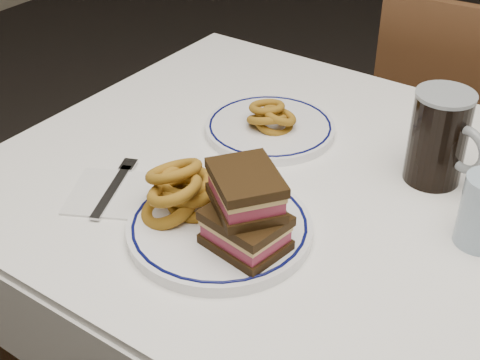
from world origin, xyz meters
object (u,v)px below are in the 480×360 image
Objects in this scene: reuben_sandwich at (246,210)px; beer_mug at (440,137)px; far_plate at (270,128)px; chair_far at (455,139)px; main_plate at (220,227)px.

reuben_sandwich is 0.88× the size of beer_mug.
chair_far is at bearing 76.06° from far_plate.
beer_mug is at bearing -77.48° from chair_far.
reuben_sandwich is at bearing -114.11° from beer_mug.
reuben_sandwich reaches higher than far_plate.
main_plate is 0.38m from beer_mug.
reuben_sandwich is at bearing -90.41° from chair_far.
chair_far is at bearing 89.59° from reuben_sandwich.
beer_mug is (0.20, 0.32, 0.07)m from main_plate.
beer_mug reaches higher than reuben_sandwich.
main_plate is at bearing 166.57° from reuben_sandwich.
reuben_sandwich reaches higher than chair_far.
chair_far is 3.17× the size of main_plate.
chair_far is 1.00m from main_plate.
reuben_sandwich is (-0.01, -0.96, 0.35)m from chair_far.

